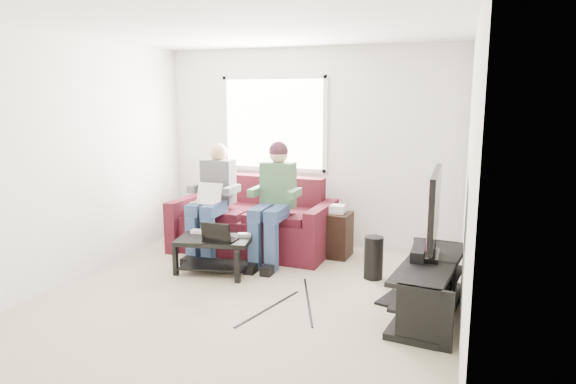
{
  "coord_description": "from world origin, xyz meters",
  "views": [
    {
      "loc": [
        1.93,
        -4.32,
        1.94
      ],
      "look_at": [
        0.26,
        0.6,
        0.99
      ],
      "focal_mm": 32.0,
      "sensor_mm": 36.0,
      "label": 1
    }
  ],
  "objects_px": {
    "sofa": "(255,224)",
    "tv": "(434,209)",
    "coffee_table": "(215,247)",
    "end_table": "(335,233)",
    "tv_stand": "(430,289)",
    "subwoofer": "(374,258)"
  },
  "relations": [
    {
      "from": "sofa",
      "to": "coffee_table",
      "type": "relative_size",
      "value": 2.27
    },
    {
      "from": "sofa",
      "to": "subwoofer",
      "type": "relative_size",
      "value": 4.3
    },
    {
      "from": "end_table",
      "to": "tv",
      "type": "bearing_deg",
      "value": -46.3
    },
    {
      "from": "tv",
      "to": "tv_stand",
      "type": "bearing_deg",
      "value": -88.53
    },
    {
      "from": "subwoofer",
      "to": "end_table",
      "type": "bearing_deg",
      "value": 132.16
    },
    {
      "from": "coffee_table",
      "to": "tv_stand",
      "type": "distance_m",
      "value": 2.38
    },
    {
      "from": "sofa",
      "to": "coffee_table",
      "type": "xyz_separation_m",
      "value": [
        -0.08,
        -0.97,
        -0.04
      ]
    },
    {
      "from": "tv_stand",
      "to": "end_table",
      "type": "bearing_deg",
      "value": 131.61
    },
    {
      "from": "sofa",
      "to": "tv",
      "type": "xyz_separation_m",
      "value": [
        2.27,
        -1.21,
        0.61
      ]
    },
    {
      "from": "tv_stand",
      "to": "subwoofer",
      "type": "height_order",
      "value": "tv_stand"
    },
    {
      "from": "tv",
      "to": "sofa",
      "type": "bearing_deg",
      "value": 152.01
    },
    {
      "from": "tv_stand",
      "to": "sofa",
      "type": "bearing_deg",
      "value": 150.11
    },
    {
      "from": "sofa",
      "to": "coffee_table",
      "type": "height_order",
      "value": "sofa"
    },
    {
      "from": "sofa",
      "to": "tv_stand",
      "type": "xyz_separation_m",
      "value": [
        2.27,
        -1.31,
        -0.12
      ]
    },
    {
      "from": "coffee_table",
      "to": "tv_stand",
      "type": "xyz_separation_m",
      "value": [
        2.36,
        -0.34,
        -0.08
      ]
    },
    {
      "from": "end_table",
      "to": "subwoofer",
      "type": "bearing_deg",
      "value": -47.84
    },
    {
      "from": "tv_stand",
      "to": "end_table",
      "type": "distance_m",
      "value": 1.84
    },
    {
      "from": "sofa",
      "to": "subwoofer",
      "type": "xyz_separation_m",
      "value": [
        1.64,
        -0.58,
        -0.1
      ]
    },
    {
      "from": "sofa",
      "to": "end_table",
      "type": "relative_size",
      "value": 3.09
    },
    {
      "from": "sofa",
      "to": "tv",
      "type": "relative_size",
      "value": 1.83
    },
    {
      "from": "subwoofer",
      "to": "end_table",
      "type": "xyz_separation_m",
      "value": [
        -0.58,
        0.65,
        0.06
      ]
    },
    {
      "from": "end_table",
      "to": "coffee_table",
      "type": "bearing_deg",
      "value": -137.67
    }
  ]
}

